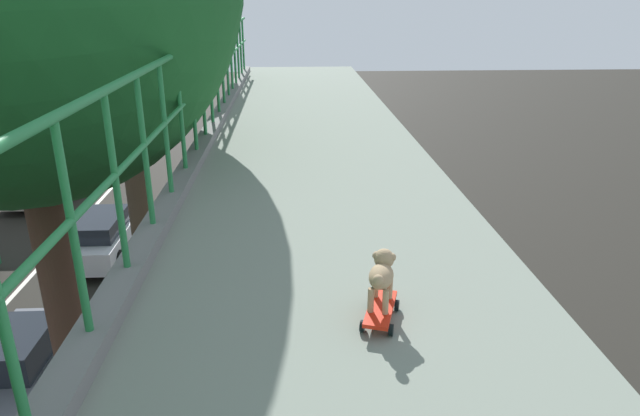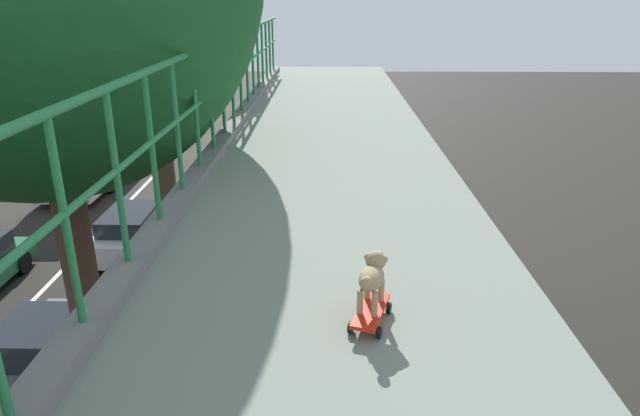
{
  "view_description": "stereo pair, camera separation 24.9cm",
  "coord_description": "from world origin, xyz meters",
  "px_view_note": "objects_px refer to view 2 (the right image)",
  "views": [
    {
      "loc": [
        0.84,
        -0.74,
        7.65
      ],
      "look_at": [
        1.03,
        2.88,
        6.25
      ],
      "focal_mm": 31.29,
      "sensor_mm": 36.0,
      "label": 1
    },
    {
      "loc": [
        1.09,
        -0.74,
        7.65
      ],
      "look_at": [
        1.03,
        2.88,
        6.25
      ],
      "focal_mm": 31.29,
      "sensor_mm": 36.0,
      "label": 2
    }
  ],
  "objects_px": {
    "toy_skateboard": "(371,312)",
    "small_dog": "(373,275)",
    "city_bus": "(104,134)",
    "car_grey_fifth": "(44,352)",
    "car_white_seventh": "(134,230)"
  },
  "relations": [
    {
      "from": "toy_skateboard",
      "to": "car_grey_fifth",
      "type": "bearing_deg",
      "value": 131.66
    },
    {
      "from": "toy_skateboard",
      "to": "small_dog",
      "type": "distance_m",
      "value": 0.22
    },
    {
      "from": "car_grey_fifth",
      "to": "car_white_seventh",
      "type": "height_order",
      "value": "car_white_seventh"
    },
    {
      "from": "car_grey_fifth",
      "to": "small_dog",
      "type": "xyz_separation_m",
      "value": [
        6.21,
        -6.92,
        5.51
      ]
    },
    {
      "from": "car_grey_fifth",
      "to": "toy_skateboard",
      "type": "xyz_separation_m",
      "value": [
        6.2,
        -6.97,
        5.29
      ]
    },
    {
      "from": "car_grey_fifth",
      "to": "small_dog",
      "type": "bearing_deg",
      "value": -48.11
    },
    {
      "from": "car_grey_fifth",
      "to": "toy_skateboard",
      "type": "bearing_deg",
      "value": -48.34
    },
    {
      "from": "city_bus",
      "to": "car_grey_fifth",
      "type": "bearing_deg",
      "value": -74.21
    },
    {
      "from": "car_grey_fifth",
      "to": "car_white_seventh",
      "type": "relative_size",
      "value": 0.98
    },
    {
      "from": "car_grey_fifth",
      "to": "car_white_seventh",
      "type": "distance_m",
      "value": 6.4
    },
    {
      "from": "car_grey_fifth",
      "to": "small_dog",
      "type": "distance_m",
      "value": 10.81
    },
    {
      "from": "car_grey_fifth",
      "to": "city_bus",
      "type": "relative_size",
      "value": 0.39
    },
    {
      "from": "car_grey_fifth",
      "to": "small_dog",
      "type": "relative_size",
      "value": 11.86
    },
    {
      "from": "city_bus",
      "to": "toy_skateboard",
      "type": "relative_size",
      "value": 22.88
    },
    {
      "from": "city_bus",
      "to": "small_dog",
      "type": "relative_size",
      "value": 30.68
    }
  ]
}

